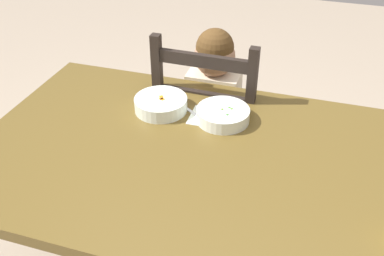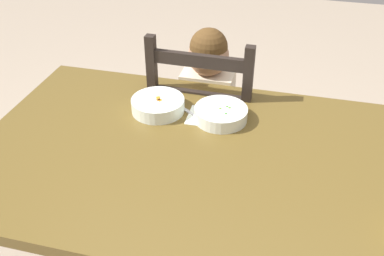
{
  "view_description": "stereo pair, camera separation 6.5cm",
  "coord_description": "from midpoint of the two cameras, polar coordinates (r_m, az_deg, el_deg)",
  "views": [
    {
      "loc": [
        0.3,
        -1.07,
        1.61
      ],
      "look_at": [
        -0.05,
        0.06,
        0.79
      ],
      "focal_mm": 40.97,
      "sensor_mm": 36.0,
      "label": 1
    },
    {
      "loc": [
        0.24,
        -1.08,
        1.61
      ],
      "look_at": [
        -0.05,
        0.06,
        0.79
      ],
      "focal_mm": 40.97,
      "sensor_mm": 36.0,
      "label": 2
    }
  ],
  "objects": [
    {
      "name": "dining_table",
      "position": [
        1.47,
        -0.01,
        -6.31
      ],
      "size": [
        1.49,
        0.92,
        0.74
      ],
      "color": "brown",
      "rests_on": "ground"
    },
    {
      "name": "dining_chair",
      "position": [
        1.99,
        0.83,
        -0.75
      ],
      "size": [
        0.43,
        0.43,
        0.97
      ],
      "color": "black",
      "rests_on": "ground"
    },
    {
      "name": "child_figure",
      "position": [
        1.9,
        0.87,
        3.37
      ],
      "size": [
        0.32,
        0.31,
        0.95
      ],
      "color": "beige",
      "rests_on": "ground"
    },
    {
      "name": "bowl_of_peas",
      "position": [
        1.56,
        2.6,
        1.88
      ],
      "size": [
        0.19,
        0.19,
        0.05
      ],
      "color": "white",
      "rests_on": "dining_table"
    },
    {
      "name": "bowl_of_carrots",
      "position": [
        1.61,
        -5.6,
        3.03
      ],
      "size": [
        0.19,
        0.19,
        0.05
      ],
      "color": "white",
      "rests_on": "dining_table"
    },
    {
      "name": "spoon",
      "position": [
        1.63,
        -2.44,
        2.71
      ],
      "size": [
        0.12,
        0.1,
        0.01
      ],
      "color": "silver",
      "rests_on": "dining_table"
    },
    {
      "name": "paper_napkin",
      "position": [
        1.58,
        0.89,
        1.46
      ],
      "size": [
        0.15,
        0.13,
        0.0
      ],
      "primitive_type": "cube",
      "rotation": [
        0.0,
        0.0,
        0.02
      ],
      "color": "white",
      "rests_on": "dining_table"
    }
  ]
}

